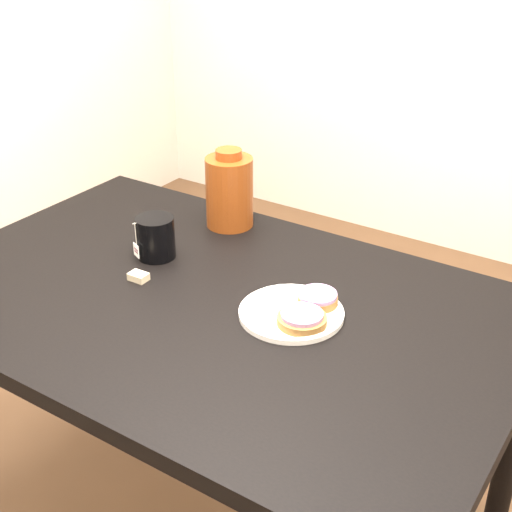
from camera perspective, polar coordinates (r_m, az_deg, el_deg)
name	(u,v)px	position (r m, az deg, el deg)	size (l,w,h in m)	color
table	(212,328)	(1.68, -3.55, -5.77)	(1.40, 0.90, 0.75)	black
plate	(291,312)	(1.56, 2.84, -4.51)	(0.23, 0.23, 0.02)	white
bagel_back	(318,298)	(1.58, 4.95, -3.39)	(0.11, 0.11, 0.03)	brown
bagel_front	(302,319)	(1.51, 3.69, -5.02)	(0.13, 0.13, 0.03)	brown
mug	(155,237)	(1.80, -8.07, 1.53)	(0.15, 0.13, 0.11)	black
teabag_pouch	(138,277)	(1.72, -9.38, -1.64)	(0.04, 0.03, 0.02)	#C6B793
bagel_package	(229,191)	(1.94, -2.15, 5.24)	(0.16, 0.16, 0.22)	#57210B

